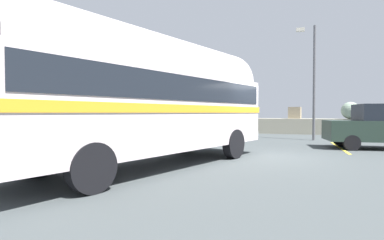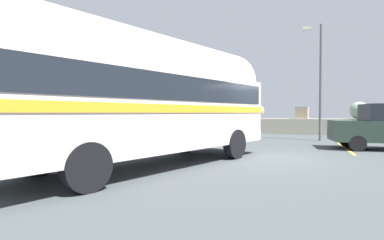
% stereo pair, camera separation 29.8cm
% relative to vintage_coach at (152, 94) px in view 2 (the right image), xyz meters
% --- Properties ---
extents(ground, '(32.00, 26.00, 0.02)m').
position_rel_vintage_coach_xyz_m(ground, '(2.81, 2.89, -2.04)').
color(ground, '#3C4243').
extents(breakwater, '(31.36, 2.16, 2.45)m').
position_rel_vintage_coach_xyz_m(breakwater, '(3.24, 14.68, -1.38)').
color(breakwater, gray).
rests_on(breakwater, ground).
extents(vintage_coach, '(5.23, 8.88, 3.70)m').
position_rel_vintage_coach_xyz_m(vintage_coach, '(0.00, 0.00, 0.00)').
color(vintage_coach, black).
rests_on(vintage_coach, ground).
extents(second_coach, '(3.93, 8.88, 3.70)m').
position_rel_vintage_coach_xyz_m(second_coach, '(-5.35, 1.71, 0.00)').
color(second_coach, black).
rests_on(second_coach, ground).
extents(lamp_post, '(1.01, 0.44, 6.26)m').
position_rel_vintage_coach_xyz_m(lamp_post, '(4.90, 9.64, 1.49)').
color(lamp_post, '#5B5B60').
rests_on(lamp_post, ground).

